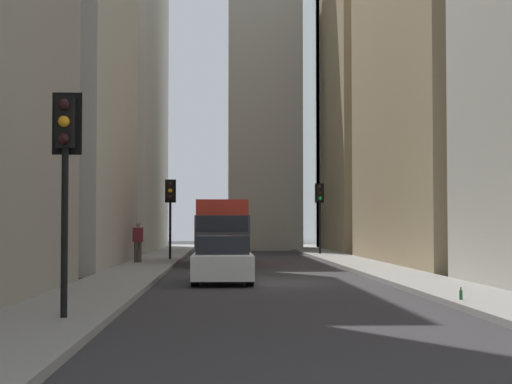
{
  "coord_description": "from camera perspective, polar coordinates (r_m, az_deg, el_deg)",
  "views": [
    {
      "loc": [
        -25.35,
        1.43,
        1.73
      ],
      "look_at": [
        13.38,
        -0.16,
        3.27
      ],
      "focal_mm": 58.98,
      "sensor_mm": 36.0,
      "label": 1
    }
  ],
  "objects": [
    {
      "name": "ground_plane",
      "position": [
        25.45,
        0.88,
        -6.18
      ],
      "size": [
        135.0,
        135.0,
        0.0
      ],
      "primitive_type": "plane",
      "color": "#302D30"
    },
    {
      "name": "sidewalk_left",
      "position": [
        26.08,
        10.85,
        -5.89
      ],
      "size": [
        90.0,
        2.2,
        0.14
      ],
      "primitive_type": "cube",
      "color": "gray",
      "rests_on": "ground_plane"
    },
    {
      "name": "building_left_midfar",
      "position": [
        39.03,
        15.89,
        9.7
      ],
      "size": [
        17.31,
        10.0,
        19.55
      ],
      "color": "#9E8966",
      "rests_on": "ground_plane"
    },
    {
      "name": "traffic_light_far_junction",
      "position": [
        47.75,
        4.35,
        -0.67
      ],
      "size": [
        0.43,
        0.52,
        3.98
      ],
      "color": "black",
      "rests_on": "sidewalk_left"
    },
    {
      "name": "pedestrian",
      "position": [
        36.77,
        -8.02,
        -3.24
      ],
      "size": [
        0.26,
        0.44,
        1.76
      ],
      "color": "#473D33",
      "rests_on": "sidewalk_right"
    },
    {
      "name": "traffic_light_midblock",
      "position": [
        39.9,
        -5.84,
        -0.58
      ],
      "size": [
        0.43,
        0.52,
        3.77
      ],
      "color": "black",
      "rests_on": "sidewalk_right"
    },
    {
      "name": "sedan_white",
      "position": [
        25.41,
        -2.29,
        -4.69
      ],
      "size": [
        4.3,
        1.78,
        1.42
      ],
      "color": "silver",
      "rests_on": "ground_plane"
    },
    {
      "name": "discarded_bottle",
      "position": [
        18.68,
        13.73,
        -6.77
      ],
      "size": [
        0.07,
        0.07,
        0.27
      ],
      "color": "#236033",
      "rests_on": "sidewalk_left"
    },
    {
      "name": "delivery_truck",
      "position": [
        37.13,
        -2.31,
        -2.7
      ],
      "size": [
        6.46,
        2.25,
        2.84
      ],
      "color": "red",
      "rests_on": "ground_plane"
    },
    {
      "name": "traffic_light_foreground",
      "position": [
        15.01,
        -12.82,
        2.75
      ],
      "size": [
        0.43,
        0.52,
        3.94
      ],
      "color": "black",
      "rests_on": "sidewalk_right"
    },
    {
      "name": "building_right_midfar",
      "position": [
        37.29,
        -16.89,
        12.11
      ],
      "size": [
        13.64,
        10.0,
        21.87
      ],
      "color": "#B7B2A5",
      "rests_on": "ground_plane"
    },
    {
      "name": "building_right_far",
      "position": [
        57.71,
        -11.57,
        8.15
      ],
      "size": [
        19.17,
        10.0,
        24.26
      ],
      "color": "#B7B2A5",
      "rests_on": "ground_plane"
    },
    {
      "name": "sidewalk_right",
      "position": [
        25.59,
        -9.29,
        -5.98
      ],
      "size": [
        90.0,
        2.2,
        0.14
      ],
      "primitive_type": "cube",
      "color": "gray",
      "rests_on": "ground_plane"
    },
    {
      "name": "building_left_far",
      "position": [
        56.76,
        9.96,
        5.82
      ],
      "size": [
        14.23,
        10.0,
        19.4
      ],
      "color": "#9E8966",
      "rests_on": "ground_plane"
    },
    {
      "name": "church_spire",
      "position": [
        61.62,
        0.54,
        11.97
      ],
      "size": [
        5.62,
        5.62,
        32.35
      ],
      "color": "#B7B2A5",
      "rests_on": "ground_plane"
    }
  ]
}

